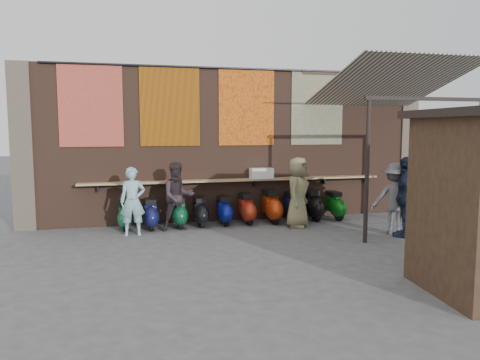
% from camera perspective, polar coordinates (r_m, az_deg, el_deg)
% --- Properties ---
extents(ground, '(70.00, 70.00, 0.00)m').
position_cam_1_polar(ground, '(10.22, 2.88, -7.55)').
color(ground, '#474749').
rests_on(ground, ground).
extents(brick_wall, '(10.00, 0.40, 4.00)m').
position_cam_1_polar(brick_wall, '(12.53, -0.78, 4.29)').
color(brick_wall, brown).
rests_on(brick_wall, ground).
extents(pier_left, '(0.50, 0.50, 4.00)m').
position_cam_1_polar(pier_left, '(12.36, -24.94, 3.66)').
color(pier_left, '#4C4238').
rests_on(pier_left, ground).
extents(pier_right, '(0.50, 0.50, 4.00)m').
position_cam_1_polar(pier_right, '(14.66, 19.42, 4.23)').
color(pier_right, '#4C4238').
rests_on(pier_right, ground).
extents(eating_counter, '(8.00, 0.32, 0.05)m').
position_cam_1_polar(eating_counter, '(12.23, -0.36, 0.01)').
color(eating_counter, '#9E7A51').
rests_on(eating_counter, brick_wall).
extents(shelf_box, '(0.60, 0.31, 0.27)m').
position_cam_1_polar(shelf_box, '(12.37, 2.62, 0.82)').
color(shelf_box, white).
rests_on(shelf_box, eating_counter).
extents(tapestry_redgold, '(1.50, 0.02, 2.00)m').
position_cam_1_polar(tapestry_redgold, '(11.96, -17.72, 8.68)').
color(tapestry_redgold, maroon).
rests_on(tapestry_redgold, brick_wall).
extents(tapestry_sun, '(1.50, 0.02, 2.00)m').
position_cam_1_polar(tapestry_sun, '(12.02, -8.53, 8.90)').
color(tapestry_sun, orange).
rests_on(tapestry_sun, brick_wall).
extents(tapestry_orange, '(1.50, 0.02, 2.00)m').
position_cam_1_polar(tapestry_orange, '(12.39, 0.82, 8.89)').
color(tapestry_orange, orange).
rests_on(tapestry_orange, brick_wall).
extents(tapestry_multi, '(1.50, 0.02, 2.00)m').
position_cam_1_polar(tapestry_multi, '(13.06, 9.40, 8.67)').
color(tapestry_multi, '#275691').
rests_on(tapestry_multi, brick_wall).
extents(hang_rail, '(9.50, 0.06, 0.06)m').
position_cam_1_polar(hang_rail, '(12.39, -0.54, 13.44)').
color(hang_rail, black).
rests_on(hang_rail, brick_wall).
extents(scooter_stool_0, '(0.33, 0.72, 0.69)m').
position_cam_1_polar(scooter_stool_0, '(11.69, -13.88, -4.23)').
color(scooter_stool_0, '#19673B').
rests_on(scooter_stool_0, ground).
extents(scooter_stool_1, '(0.35, 0.78, 0.74)m').
position_cam_1_polar(scooter_stool_1, '(11.62, -10.83, -4.09)').
color(scooter_stool_1, '#15194E').
rests_on(scooter_stool_1, ground).
extents(scooter_stool_2, '(0.36, 0.79, 0.75)m').
position_cam_1_polar(scooter_stool_2, '(11.70, -7.47, -3.93)').
color(scooter_stool_2, '#0F4D2D').
rests_on(scooter_stool_2, ground).
extents(scooter_stool_3, '(0.34, 0.75, 0.71)m').
position_cam_1_polar(scooter_stool_3, '(11.80, -4.87, -3.90)').
color(scooter_stool_3, black).
rests_on(scooter_stool_3, ground).
extents(scooter_stool_4, '(0.34, 0.75, 0.72)m').
position_cam_1_polar(scooter_stool_4, '(11.93, -1.96, -3.75)').
color(scooter_stool_4, navy).
rests_on(scooter_stool_4, ground).
extents(scooter_stool_5, '(0.36, 0.80, 0.76)m').
position_cam_1_polar(scooter_stool_5, '(12.07, 0.79, -3.52)').
color(scooter_stool_5, '#9D2714').
rests_on(scooter_stool_5, ground).
extents(scooter_stool_6, '(0.40, 0.88, 0.84)m').
position_cam_1_polar(scooter_stool_6, '(12.23, 3.85, -3.24)').
color(scooter_stool_6, '#A12D0C').
rests_on(scooter_stool_6, ground).
extents(scooter_stool_7, '(0.36, 0.80, 0.76)m').
position_cam_1_polar(scooter_stool_7, '(12.44, 6.47, -3.28)').
color(scooter_stool_7, navy).
rests_on(scooter_stool_7, ground).
extents(scooter_stool_8, '(0.38, 0.84, 0.80)m').
position_cam_1_polar(scooter_stool_8, '(12.71, 8.80, -3.02)').
color(scooter_stool_8, black).
rests_on(scooter_stool_8, ground).
extents(scooter_stool_9, '(0.35, 0.78, 0.74)m').
position_cam_1_polar(scooter_stool_9, '(12.89, 11.48, -3.06)').
color(scooter_stool_9, '#0D6014').
rests_on(scooter_stool_9, ground).
extents(diner_left, '(0.59, 0.40, 1.57)m').
position_cam_1_polar(diner_left, '(10.99, -12.95, -2.54)').
color(diner_left, '#89B8C8').
rests_on(diner_left, ground).
extents(diner_right, '(0.88, 0.73, 1.64)m').
position_cam_1_polar(diner_right, '(11.30, -7.59, -2.01)').
color(diner_right, '#2E2429').
rests_on(diner_right, ground).
extents(shopper_navy, '(1.12, 1.00, 1.82)m').
position_cam_1_polar(shopper_navy, '(11.15, 19.56, -1.97)').
color(shopper_navy, black).
rests_on(shopper_navy, ground).
extents(shopper_grey, '(1.24, 1.07, 1.66)m').
position_cam_1_polar(shopper_grey, '(11.42, 18.39, -2.15)').
color(shopper_grey, '#5D5D62').
rests_on(shopper_grey, ground).
extents(shopper_tan, '(0.96, 1.01, 1.74)m').
position_cam_1_polar(shopper_tan, '(11.65, 7.04, -1.50)').
color(shopper_tan, olive).
rests_on(shopper_tan, ground).
extents(stall_sign, '(1.20, 0.17, 0.50)m').
position_cam_1_polar(stall_sign, '(8.69, 26.71, 1.94)').
color(stall_sign, gold).
rests_on(stall_sign, market_stall).
extents(stall_shelf, '(2.00, 0.31, 0.06)m').
position_cam_1_polar(stall_shelf, '(8.80, 26.41, -4.16)').
color(stall_shelf, '#473321').
rests_on(stall_shelf, market_stall).
extents(awning_canvas, '(3.20, 3.28, 0.97)m').
position_cam_1_polar(awning_canvas, '(12.27, 17.75, 11.19)').
color(awning_canvas, beige).
rests_on(awning_canvas, brick_wall).
extents(awning_ledger, '(3.30, 0.08, 0.12)m').
position_cam_1_polar(awning_ledger, '(13.67, 14.17, 12.46)').
color(awning_ledger, '#33261C').
rests_on(awning_ledger, brick_wall).
extents(awning_header, '(3.00, 0.08, 0.08)m').
position_cam_1_polar(awning_header, '(10.99, 21.89, 9.17)').
color(awning_header, black).
rests_on(awning_header, awning_post_left).
extents(awning_post_left, '(0.09, 0.09, 3.10)m').
position_cam_1_polar(awning_post_left, '(10.25, 15.23, 1.07)').
color(awning_post_left, black).
rests_on(awning_post_left, ground).
extents(awning_post_right, '(0.09, 0.09, 3.10)m').
position_cam_1_polar(awning_post_right, '(11.89, 27.02, 1.30)').
color(awning_post_right, black).
rests_on(awning_post_right, ground).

